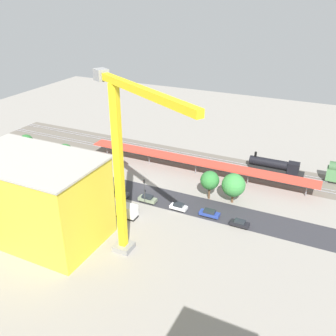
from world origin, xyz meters
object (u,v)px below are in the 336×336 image
object	(u,v)px
parked_car_3	(148,199)
street_tree_2	(26,141)
locomotive	(277,166)
traffic_light	(144,188)
parked_car_4	(120,193)
parked_car_0	(240,224)
platform_canopy_near	(196,161)
street_tree_1	(234,185)
box_truck_0	(118,209)
street_tree_0	(210,180)
construction_building	(35,199)
parked_car_5	(94,185)
tower_crane	(124,158)
parked_car_7	(48,174)
street_tree_3	(65,151)
parked_car_6	(72,181)
parked_car_1	(210,214)
parked_car_2	(179,207)

from	to	relation	value
parked_car_3	street_tree_2	bearing A→B (deg)	-10.96
locomotive	traffic_light	size ratio (longest dim) A/B	2.28
parked_car_4	parked_car_0	bearing A→B (deg)	179.89
platform_canopy_near	street_tree_1	distance (m)	18.08
platform_canopy_near	box_truck_0	xyz separation A→B (m)	(8.48, 27.96, -2.18)
box_truck_0	street_tree_0	distance (m)	23.43
platform_canopy_near	construction_building	world-z (taller)	construction_building
parked_car_3	street_tree_1	xyz separation A→B (m)	(-19.13, -8.73, 4.05)
parked_car_5	tower_crane	bearing A→B (deg)	138.39
tower_crane	traffic_light	size ratio (longest dim) A/B	5.18
parked_car_7	traffic_light	distance (m)	32.07
parked_car_3	street_tree_3	world-z (taller)	street_tree_3
box_truck_0	parked_car_3	bearing A→B (deg)	-113.44
parked_car_0	parked_car_6	bearing A→B (deg)	-0.46
construction_building	street_tree_2	xyz separation A→B (m)	(32.87, -30.76, -3.88)
construction_building	tower_crane	world-z (taller)	tower_crane
parked_car_1	parked_car_5	xyz separation A→B (m)	(32.31, 0.08, 0.05)
street_tree_0	traffic_light	xyz separation A→B (m)	(13.30, 9.44, -0.63)
parked_car_0	parked_car_7	size ratio (longest dim) A/B	0.96
locomotive	street_tree_2	size ratio (longest dim) A/B	2.25
street_tree_2	traffic_light	world-z (taller)	street_tree_2
parked_car_5	street_tree_2	bearing A→B (deg)	-15.89
parked_car_1	parked_car_4	xyz separation A→B (m)	(23.79, 0.95, 0.10)
street_tree_2	traffic_light	bearing A→B (deg)	167.39
parked_car_2	tower_crane	distance (m)	28.72
parked_car_3	parked_car_7	distance (m)	31.84
construction_building	street_tree_1	xyz separation A→B (m)	(-33.85, -30.27, -3.89)
parked_car_2	box_truck_0	size ratio (longest dim) A/B	0.43
street_tree_2	street_tree_3	bearing A→B (deg)	173.68
street_tree_2	construction_building	bearing A→B (deg)	136.91
street_tree_0	street_tree_1	distance (m)	5.91
parked_car_3	box_truck_0	world-z (taller)	box_truck_0
parked_car_2	traffic_light	size ratio (longest dim) A/B	0.62
parked_car_4	parked_car_6	xyz separation A→B (m)	(15.54, -0.32, -0.03)
parked_car_2	street_tree_0	world-z (taller)	street_tree_0
parked_car_6	street_tree_0	size ratio (longest dim) A/B	0.60
parked_car_7	street_tree_3	size ratio (longest dim) A/B	0.61
platform_canopy_near	parked_car_4	world-z (taller)	platform_canopy_near
parked_car_2	parked_car_7	size ratio (longest dim) A/B	0.94
street_tree_1	parked_car_4	bearing A→B (deg)	19.18
tower_crane	box_truck_0	bearing A→B (deg)	-50.01
platform_canopy_near	locomotive	world-z (taller)	locomotive
parked_car_0	parked_car_6	world-z (taller)	parked_car_6
parked_car_6	tower_crane	size ratio (longest dim) A/B	0.13
parked_car_3	parked_car_7	size ratio (longest dim) A/B	1.03
street_tree_0	street_tree_3	bearing A→B (deg)	0.84
parked_car_6	parked_car_7	world-z (taller)	parked_car_6
parked_car_2	parked_car_7	world-z (taller)	parked_car_7
platform_canopy_near	box_truck_0	distance (m)	29.30
parked_car_5	parked_car_6	xyz separation A→B (m)	(7.01, 0.55, 0.02)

